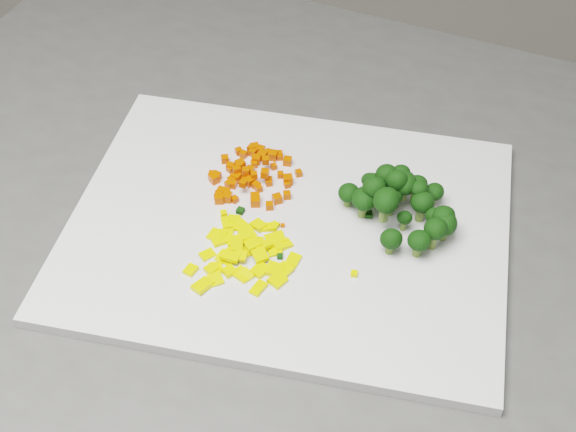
# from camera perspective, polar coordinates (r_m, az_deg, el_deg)

# --- Properties ---
(cutting_board) EXTENTS (0.44, 0.35, 0.01)m
(cutting_board) POSITION_cam_1_polar(r_m,az_deg,el_deg) (0.77, 0.00, -0.80)
(cutting_board) COLOR silver
(cutting_board) RESTS_ON counter_block
(carrot_pile) EXTENTS (0.09, 0.09, 0.03)m
(carrot_pile) POSITION_cam_1_polar(r_m,az_deg,el_deg) (0.80, -2.46, 3.20)
(carrot_pile) COLOR #CE3602
(carrot_pile) RESTS_ON cutting_board
(pepper_pile) EXTENTS (0.11, 0.11, 0.01)m
(pepper_pile) POSITION_cam_1_polar(r_m,az_deg,el_deg) (0.73, -3.21, -2.29)
(pepper_pile) COLOR yellow
(pepper_pile) RESTS_ON cutting_board
(broccoli_pile) EXTENTS (0.11, 0.11, 0.05)m
(broccoli_pile) POSITION_cam_1_polar(r_m,az_deg,el_deg) (0.76, 7.64, 1.42)
(broccoli_pile) COLOR black
(broccoli_pile) RESTS_ON cutting_board
(carrot_cube_0) EXTENTS (0.01, 0.01, 0.01)m
(carrot_cube_0) POSITION_cam_1_polar(r_m,az_deg,el_deg) (0.83, -1.96, 4.72)
(carrot_cube_0) COLOR #CE3602
(carrot_cube_0) RESTS_ON carrot_pile
(carrot_cube_1) EXTENTS (0.01, 0.01, 0.01)m
(carrot_cube_1) POSITION_cam_1_polar(r_m,az_deg,el_deg) (0.80, -0.02, 2.60)
(carrot_cube_1) COLOR #CE3602
(carrot_cube_1) RESTS_ON carrot_pile
(carrot_cube_2) EXTENTS (0.01, 0.01, 0.01)m
(carrot_cube_2) POSITION_cam_1_polar(r_m,az_deg,el_deg) (0.81, 0.76, 3.07)
(carrot_cube_2) COLOR #CE3602
(carrot_cube_2) RESTS_ON carrot_pile
(carrot_cube_3) EXTENTS (0.01, 0.01, 0.01)m
(carrot_cube_3) POSITION_cam_1_polar(r_m,az_deg,el_deg) (0.82, -1.03, 3.54)
(carrot_cube_3) COLOR #CE3602
(carrot_cube_3) RESTS_ON carrot_pile
(carrot_cube_4) EXTENTS (0.01, 0.01, 0.01)m
(carrot_cube_4) POSITION_cam_1_polar(r_m,az_deg,el_deg) (0.80, -5.26, 2.66)
(carrot_cube_4) COLOR #CE3602
(carrot_cube_4) RESTS_ON carrot_pile
(carrot_cube_5) EXTENTS (0.01, 0.01, 0.01)m
(carrot_cube_5) POSITION_cam_1_polar(r_m,az_deg,el_deg) (0.81, -3.50, 3.58)
(carrot_cube_5) COLOR #CE3602
(carrot_cube_5) RESTS_ON carrot_pile
(carrot_cube_6) EXTENTS (0.01, 0.01, 0.01)m
(carrot_cube_6) POSITION_cam_1_polar(r_m,az_deg,el_deg) (0.78, -4.92, 1.23)
(carrot_cube_6) COLOR #CE3602
(carrot_cube_6) RESTS_ON carrot_pile
(carrot_cube_7) EXTENTS (0.01, 0.01, 0.01)m
(carrot_cube_7) POSITION_cam_1_polar(r_m,az_deg,el_deg) (0.81, -5.43, 2.95)
(carrot_cube_7) COLOR #CE3602
(carrot_cube_7) RESTS_ON carrot_pile
(carrot_cube_8) EXTENTS (0.01, 0.01, 0.01)m
(carrot_cube_8) POSITION_cam_1_polar(r_m,az_deg,el_deg) (0.80, -3.01, 2.62)
(carrot_cube_8) COLOR #CE3602
(carrot_cube_8) RESTS_ON carrot_pile
(carrot_cube_9) EXTENTS (0.01, 0.01, 0.01)m
(carrot_cube_9) POSITION_cam_1_polar(r_m,az_deg,el_deg) (0.84, -2.59, 4.80)
(carrot_cube_9) COLOR #CE3602
(carrot_cube_9) RESTS_ON carrot_pile
(carrot_cube_10) EXTENTS (0.01, 0.01, 0.01)m
(carrot_cube_10) POSITION_cam_1_polar(r_m,az_deg,el_deg) (0.82, -0.03, 3.92)
(carrot_cube_10) COLOR #CE3602
(carrot_cube_10) RESTS_ON carrot_pile
(carrot_cube_11) EXTENTS (0.01, 0.01, 0.01)m
(carrot_cube_11) POSITION_cam_1_polar(r_m,az_deg,el_deg) (0.83, -3.18, 4.40)
(carrot_cube_11) COLOR #CE3602
(carrot_cube_11) RESTS_ON carrot_pile
(carrot_cube_12) EXTENTS (0.01, 0.01, 0.01)m
(carrot_cube_12) POSITION_cam_1_polar(r_m,az_deg,el_deg) (0.83, -1.08, 4.34)
(carrot_cube_12) COLOR #CE3602
(carrot_cube_12) RESTS_ON carrot_pile
(carrot_cube_13) EXTENTS (0.01, 0.01, 0.01)m
(carrot_cube_13) POSITION_cam_1_polar(r_m,az_deg,el_deg) (0.78, -4.35, 1.33)
(carrot_cube_13) COLOR #CE3602
(carrot_cube_13) RESTS_ON carrot_pile
(carrot_cube_14) EXTENTS (0.01, 0.01, 0.01)m
(carrot_cube_14) POSITION_cam_1_polar(r_m,az_deg,el_deg) (0.80, -3.69, 2.76)
(carrot_cube_14) COLOR #CE3602
(carrot_cube_14) RESTS_ON carrot_pile
(carrot_cube_15) EXTENTS (0.01, 0.01, 0.01)m
(carrot_cube_15) POSITION_cam_1_polar(r_m,az_deg,el_deg) (0.78, -0.78, 1.24)
(carrot_cube_15) COLOR #CE3602
(carrot_cube_15) RESTS_ON carrot_pile
(carrot_cube_16) EXTENTS (0.01, 0.01, 0.01)m
(carrot_cube_16) POSITION_cam_1_polar(r_m,az_deg,el_deg) (0.79, -4.39, 1.68)
(carrot_cube_16) COLOR #CE3602
(carrot_cube_16) RESTS_ON carrot_pile
(carrot_cube_17) EXTENTS (0.01, 0.01, 0.01)m
(carrot_cube_17) POSITION_cam_1_polar(r_m,az_deg,el_deg) (0.82, -2.44, 3.69)
(carrot_cube_17) COLOR #CE3602
(carrot_cube_17) RESTS_ON carrot_pile
(carrot_cube_18) EXTENTS (0.01, 0.01, 0.01)m
(carrot_cube_18) POSITION_cam_1_polar(r_m,az_deg,el_deg) (0.83, -2.51, 4.54)
(carrot_cube_18) COLOR #CE3602
(carrot_cube_18) RESTS_ON carrot_pile
(carrot_cube_19) EXTENTS (0.01, 0.01, 0.01)m
(carrot_cube_19) POSITION_cam_1_polar(r_m,az_deg,el_deg) (0.78, -2.33, 1.04)
(carrot_cube_19) COLOR #CE3602
(carrot_cube_19) RESTS_ON carrot_pile
(carrot_cube_20) EXTENTS (0.01, 0.01, 0.01)m
(carrot_cube_20) POSITION_cam_1_polar(r_m,az_deg,el_deg) (0.80, -2.27, 2.18)
(carrot_cube_20) COLOR #CE3602
(carrot_cube_20) RESTS_ON carrot_pile
(carrot_cube_21) EXTENTS (0.01, 0.01, 0.01)m
(carrot_cube_21) POSITION_cam_1_polar(r_m,az_deg,el_deg) (0.78, -2.36, 1.28)
(carrot_cube_21) COLOR #CE3602
(carrot_cube_21) RESTS_ON carrot_pile
(carrot_cube_22) EXTENTS (0.01, 0.01, 0.01)m
(carrot_cube_22) POSITION_cam_1_polar(r_m,az_deg,el_deg) (0.79, -2.11, 1.97)
(carrot_cube_22) COLOR #CE3602
(carrot_cube_22) RESTS_ON carrot_pile
(carrot_cube_23) EXTENTS (0.01, 0.01, 0.01)m
(carrot_cube_23) POSITION_cam_1_polar(r_m,az_deg,el_deg) (0.81, -1.59, 3.98)
(carrot_cube_23) COLOR #CE3602
(carrot_cube_23) RESTS_ON carrot_pile
(carrot_cube_24) EXTENTS (0.01, 0.01, 0.01)m
(carrot_cube_24) POSITION_cam_1_polar(r_m,az_deg,el_deg) (0.81, -5.15, 2.81)
(carrot_cube_24) COLOR #CE3602
(carrot_cube_24) RESTS_ON carrot_pile
(carrot_cube_25) EXTENTS (0.01, 0.01, 0.01)m
(carrot_cube_25) POSITION_cam_1_polar(r_m,az_deg,el_deg) (0.82, -3.41, 3.64)
(carrot_cube_25) COLOR #CE3602
(carrot_cube_25) RESTS_ON carrot_pile
(carrot_cube_26) EXTENTS (0.01, 0.01, 0.01)m
(carrot_cube_26) POSITION_cam_1_polar(r_m,az_deg,el_deg) (0.80, -3.95, 2.26)
(carrot_cube_26) COLOR #CE3602
(carrot_cube_26) RESTS_ON carrot_pile
(carrot_cube_27) EXTENTS (0.01, 0.01, 0.01)m
(carrot_cube_27) POSITION_cam_1_polar(r_m,az_deg,el_deg) (0.83, -1.46, 4.53)
(carrot_cube_27) COLOR #CE3602
(carrot_cube_27) RESTS_ON carrot_pile
(carrot_cube_28) EXTENTS (0.01, 0.01, 0.01)m
(carrot_cube_28) POSITION_cam_1_polar(r_m,az_deg,el_deg) (0.84, -2.35, 4.88)
(carrot_cube_28) COLOR #CE3602
(carrot_cube_28) RESTS_ON carrot_pile
(carrot_cube_29) EXTENTS (0.01, 0.01, 0.01)m
(carrot_cube_29) POSITION_cam_1_polar(r_m,az_deg,el_deg) (0.79, -4.77, 1.78)
(carrot_cube_29) COLOR #CE3602
(carrot_cube_29) RESTS_ON carrot_pile
(carrot_cube_30) EXTENTS (0.01, 0.01, 0.01)m
(carrot_cube_30) POSITION_cam_1_polar(r_m,az_deg,el_deg) (0.83, -1.82, 4.32)
(carrot_cube_30) COLOR #CE3602
(carrot_cube_30) RESTS_ON carrot_pile
(carrot_cube_31) EXTENTS (0.01, 0.01, 0.01)m
(carrot_cube_31) POSITION_cam_1_polar(r_m,az_deg,el_deg) (0.82, -4.12, 3.53)
(carrot_cube_31) COLOR #CE3602
(carrot_cube_31) RESTS_ON carrot_pile
(carrot_cube_32) EXTENTS (0.01, 0.01, 0.01)m
(carrot_cube_32) POSITION_cam_1_polar(r_m,az_deg,el_deg) (0.80, -1.65, 3.04)
(carrot_cube_32) COLOR #CE3602
(carrot_cube_32) RESTS_ON carrot_pile
(carrot_cube_33) EXTENTS (0.01, 0.01, 0.01)m
(carrot_cube_33) POSITION_cam_1_polar(r_m,az_deg,el_deg) (0.81, -2.71, 3.25)
(carrot_cube_33) COLOR #CE3602
(carrot_cube_33) RESTS_ON carrot_pile
(carrot_cube_34) EXTENTS (0.01, 0.01, 0.01)m
(carrot_cube_34) POSITION_cam_1_polar(r_m,az_deg,el_deg) (0.80, -3.95, 2.64)
(carrot_cube_34) COLOR #CE3602
(carrot_cube_34) RESTS_ON carrot_pile
(carrot_cube_35) EXTENTS (0.01, 0.01, 0.01)m
(carrot_cube_35) POSITION_cam_1_polar(r_m,az_deg,el_deg) (0.82, -4.11, 3.32)
(carrot_cube_35) COLOR #CE3602
(carrot_cube_35) RESTS_ON carrot_pile
(carrot_cube_36) EXTENTS (0.01, 0.01, 0.01)m
(carrot_cube_36) POSITION_cam_1_polar(r_m,az_deg,el_deg) (0.83, -0.56, 4.23)
(carrot_cube_36) COLOR #CE3602
(carrot_cube_36) RESTS_ON carrot_pile
(carrot_cube_37) EXTENTS (0.01, 0.01, 0.01)m
(carrot_cube_37) POSITION_cam_1_polar(r_m,az_deg,el_deg) (0.83, -3.52, 4.62)
(carrot_cube_37) COLOR #CE3602
(carrot_cube_37) RESTS_ON carrot_pile
(carrot_cube_38) EXTENTS (0.01, 0.01, 0.01)m
(carrot_cube_38) POSITION_cam_1_polar(r_m,az_deg,el_deg) (0.80, -4.06, 2.51)
(carrot_cube_38) COLOR #CE3602
(carrot_cube_38) RESTS_ON carrot_pile
(carrot_cube_39) EXTENTS (0.01, 0.01, 0.01)m
(carrot_cube_39) POSITION_cam_1_polar(r_m,az_deg,el_deg) (0.80, -3.65, 3.31)
(carrot_cube_39) COLOR #CE3602
(carrot_cube_39) RESTS_ON carrot_pile
(carrot_cube_40) EXTENTS (0.01, 0.01, 0.01)m
(carrot_cube_40) POSITION_cam_1_polar(r_m,az_deg,el_deg) (0.81, -5.19, 2.93)
(carrot_cube_40) COLOR #CE3602
(carrot_cube_40) RESTS_ON carrot_pile
(carrot_cube_41) EXTENTS (0.01, 0.01, 0.01)m
(carrot_cube_41) POSITION_cam_1_polar(r_m,az_deg,el_deg) (0.78, -3.81, 1.19)
(carrot_cube_41) COLOR #CE3602
(carrot_cube_41) RESTS_ON carrot_pile
(carrot_cube_42) EXTENTS (0.01, 0.01, 0.01)m
(carrot_cube_42) POSITION_cam_1_polar(r_m,az_deg,el_deg) (0.80, -2.77, 2.47)
(carrot_cube_42) COLOR #CE3602
(carrot_cube_42) RESTS_ON carrot_pile
(carrot_cube_43) EXTENTS (0.01, 0.01, 0.01)m
(carrot_cube_43) POSITION_cam_1_polar(r_m,az_deg,el_deg) (0.80, -0.07, 2.25)
(carrot_cube_43) COLOR #CE3602
(carrot_cube_43) RESTS_ON carrot_pile
(carrot_cube_44) EXTENTS (0.01, 0.01, 0.01)m
(carrot_cube_44) POSITION_cam_1_polar(r_m,az_deg,el_deg) (0.79, -4.42, 1.26)
(carrot_cube_44) COLOR #CE3602
(carrot_cube_44) RESTS_ON carrot_pile
(carrot_cube_45) EXTENTS (0.01, 0.01, 0.01)m
(carrot_cube_45) POSITION_cam_1_polar(r_m,az_deg,el_deg) (0.80, -1.38, 2.40)
(carrot_cube_45) COLOR #CE3602
(carrot_cube_45) RESTS_ON carrot_pile
(carrot_cube_46) EXTENTS (0.01, 0.01, 0.01)m
(carrot_cube_46) POSITION_cam_1_polar(r_m,az_deg,el_deg) (0.79, -3.21, 2.31)
(carrot_cube_46) COLOR #CE3602
(carrot_cube_46) RESTS_ON carrot_pile
(carrot_cube_47) EXTENTS (0.01, 0.01, 0.01)m
(carrot_cube_47) POSITION_cam_1_polar(r_m,az_deg,el_deg) (0.82, -2.28, 4.03)
(carrot_cube_47) COLOR #CE3602
(carrot_cube_47) RESTS_ON carrot_pile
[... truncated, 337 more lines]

